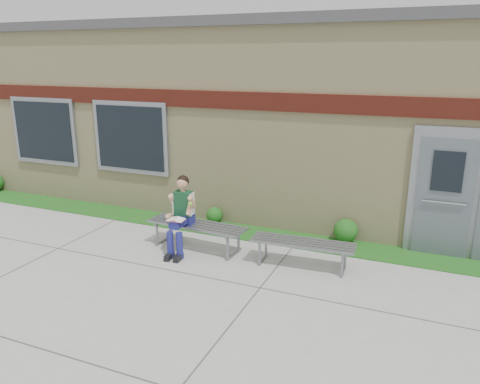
% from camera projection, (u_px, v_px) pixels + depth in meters
% --- Properties ---
extents(ground, '(80.00, 80.00, 0.00)m').
position_uv_depth(ground, '(187.00, 290.00, 7.12)').
color(ground, '#9E9E99').
rests_on(ground, ground).
extents(grass_strip, '(16.00, 0.80, 0.02)m').
position_uv_depth(grass_strip, '(250.00, 233.00, 9.42)').
color(grass_strip, '#154A13').
rests_on(grass_strip, ground).
extents(school_building, '(16.20, 6.22, 4.20)m').
position_uv_depth(school_building, '(299.00, 111.00, 11.84)').
color(school_building, beige).
rests_on(school_building, ground).
extents(bench_left, '(1.92, 0.66, 0.49)m').
position_uv_depth(bench_left, '(197.00, 229.00, 8.58)').
color(bench_left, slate).
rests_on(bench_left, ground).
extents(bench_right, '(1.76, 0.58, 0.45)m').
position_uv_depth(bench_right, '(303.00, 247.00, 7.84)').
color(bench_right, slate).
rests_on(bench_right, ground).
extents(girl, '(0.51, 0.83, 1.39)m').
position_uv_depth(girl, '(181.00, 213.00, 8.37)').
color(girl, navy).
rests_on(girl, ground).
extents(shrub_mid, '(0.34, 0.34, 0.34)m').
position_uv_depth(shrub_mid, '(215.00, 215.00, 9.93)').
color(shrub_mid, '#154A13').
rests_on(shrub_mid, grass_strip).
extents(shrub_east, '(0.45, 0.45, 0.45)m').
position_uv_depth(shrub_east, '(346.00, 231.00, 8.88)').
color(shrub_east, '#154A13').
rests_on(shrub_east, grass_strip).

